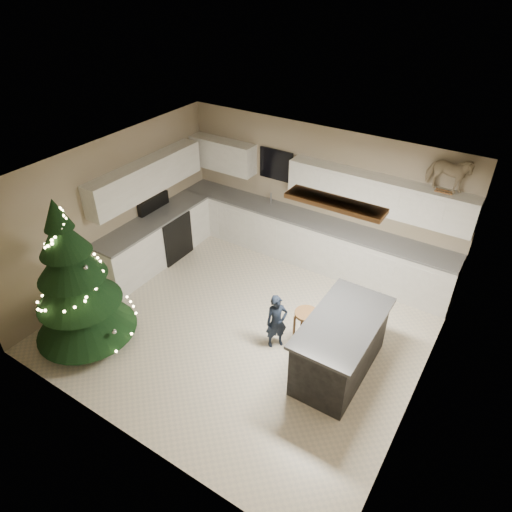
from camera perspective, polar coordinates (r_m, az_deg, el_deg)
name	(u,v)px	position (r m, az deg, el deg)	size (l,w,h in m)	color
ground_plane	(245,324)	(7.57, -1.44, -8.48)	(5.50, 5.50, 0.00)	beige
room_shell	(244,233)	(6.50, -1.48, 2.85)	(5.52, 5.02, 2.61)	#AA9988
cabinetry	(252,226)	(8.63, -0.46, 3.77)	(5.50, 3.20, 2.00)	white
island	(340,346)	(6.64, 10.50, -10.98)	(0.90, 1.70, 0.95)	black
bar_stool	(306,321)	(6.90, 6.26, -8.08)	(0.36, 0.36, 0.68)	brown
christmas_tree	(77,289)	(7.13, -21.51, -3.81)	(1.55, 1.50, 2.48)	#3F2816
toddler	(277,322)	(6.93, 2.59, -8.19)	(0.34, 0.22, 0.93)	#1E293E
rocking_horse	(448,174)	(7.53, 22.92, 9.48)	(0.69, 0.33, 0.60)	brown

